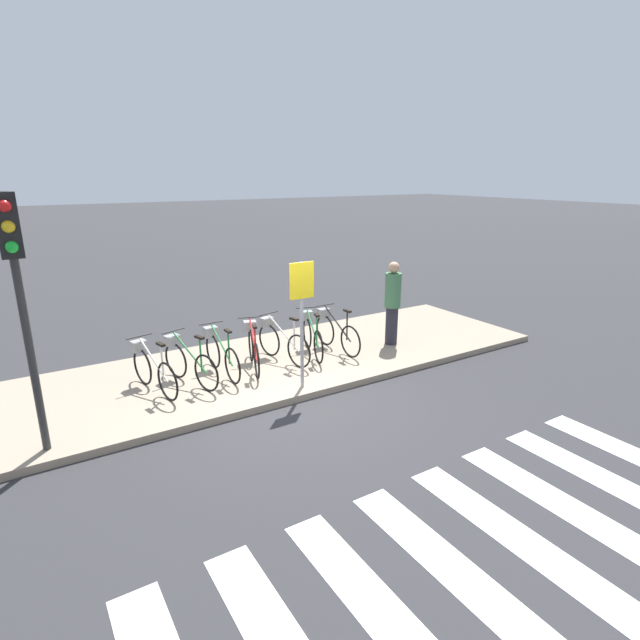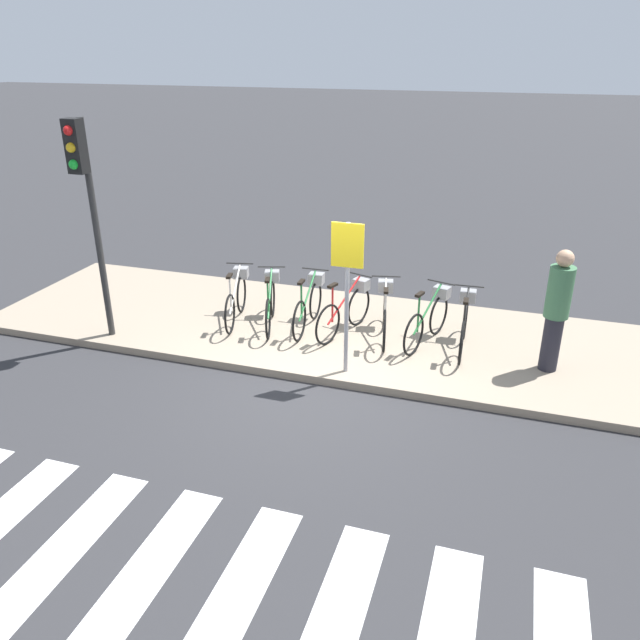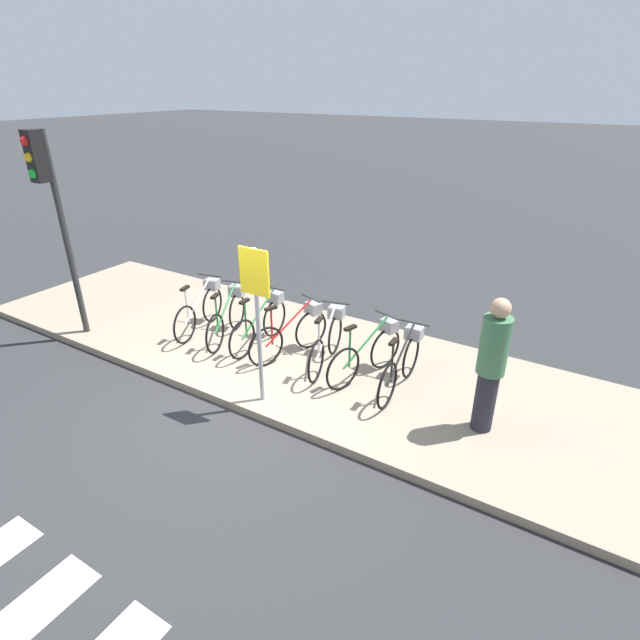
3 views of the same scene
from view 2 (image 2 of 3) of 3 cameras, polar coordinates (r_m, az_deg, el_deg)
The scene contains 12 objects.
ground_plane at distance 8.85m, azimuth -0.18°, elevation -5.93°, with size 120.00×120.00×0.00m, color #2D2D30.
sidewalk at distance 10.23m, azimuth 2.65°, elevation -1.23°, with size 12.12×3.31×0.12m.
parked_bicycle_0 at distance 10.52m, azimuth -7.62°, elevation 2.19°, with size 0.51×1.52×0.95m.
parked_bicycle_1 at distance 10.29m, azimuth -4.54°, elevation 1.83°, with size 0.60×1.49×0.95m.
parked_bicycle_2 at distance 10.17m, azimuth -0.97°, elevation 1.61°, with size 0.46×1.55×0.95m.
parked_bicycle_3 at distance 9.98m, azimuth 2.50°, elevation 1.14°, with size 0.61×1.49×0.95m.
parked_bicycle_4 at distance 9.89m, azimuth 5.94°, elevation 0.82°, with size 0.50×1.52×0.95m.
parked_bicycle_5 at distance 9.79m, azimuth 9.99°, elevation 0.32°, with size 0.59×1.50×0.95m.
parked_bicycle_6 at distance 9.70m, azimuth 13.08°, elevation -0.18°, with size 0.46×1.55×0.95m.
pedestrian at distance 9.21m, azimuth 20.84°, elevation 1.01°, with size 0.34×0.34×1.79m.
traffic_light at distance 9.80m, azimuth -20.70°, elevation 11.43°, with size 0.24×0.40×3.35m.
sign_post at distance 8.35m, azimuth 2.49°, elevation 4.29°, with size 0.44×0.07×2.17m.
Camera 2 is at (2.36, -7.30, 4.41)m, focal length 35.00 mm.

